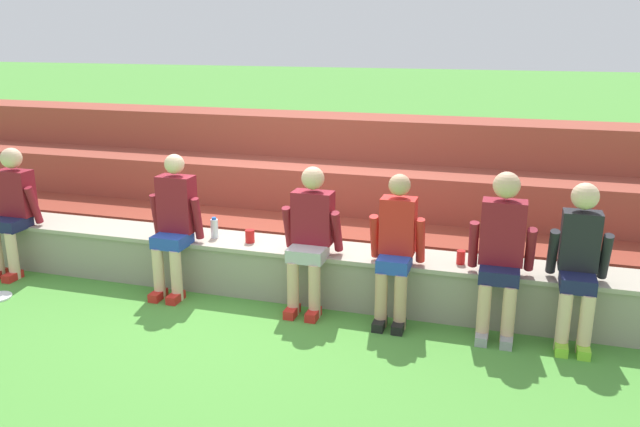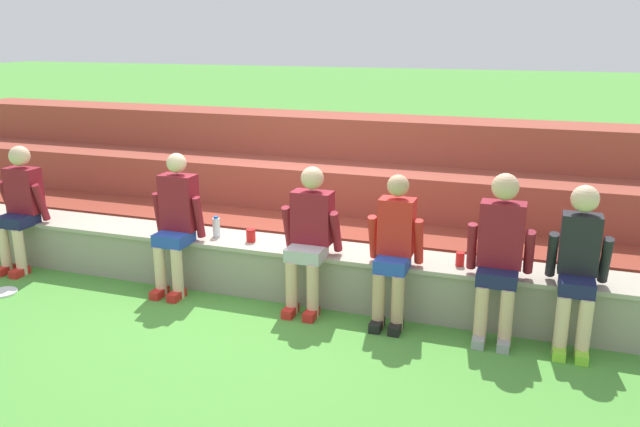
# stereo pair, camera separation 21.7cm
# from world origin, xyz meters

# --- Properties ---
(ground_plane) EXTENTS (80.00, 80.00, 0.00)m
(ground_plane) POSITION_xyz_m (0.00, 0.00, 0.00)
(ground_plane) COLOR #4C9338
(stone_seating_wall) EXTENTS (10.04, 0.55, 0.51)m
(stone_seating_wall) POSITION_xyz_m (0.00, 0.25, 0.27)
(stone_seating_wall) COLOR gray
(stone_seating_wall) RESTS_ON ground
(brick_bleachers) EXTENTS (11.16, 2.22, 1.49)m
(brick_bleachers) POSITION_xyz_m (0.00, 2.00, 0.58)
(brick_bleachers) COLOR maroon
(brick_bleachers) RESTS_ON ground
(person_far_left) EXTENTS (0.54, 0.53, 1.35)m
(person_far_left) POSITION_xyz_m (-2.75, -0.03, 0.72)
(person_far_left) COLOR beige
(person_far_left) RESTS_ON ground
(person_left_of_center) EXTENTS (0.53, 0.51, 1.38)m
(person_left_of_center) POSITION_xyz_m (-0.83, -0.02, 0.73)
(person_left_of_center) COLOR beige
(person_left_of_center) RESTS_ON ground
(person_center) EXTENTS (0.55, 0.54, 1.34)m
(person_center) POSITION_xyz_m (0.55, 0.01, 0.72)
(person_center) COLOR #DBAD89
(person_center) RESTS_ON ground
(person_right_of_center) EXTENTS (0.49, 0.50, 1.33)m
(person_right_of_center) POSITION_xyz_m (1.35, -0.03, 0.70)
(person_right_of_center) COLOR tan
(person_right_of_center) RESTS_ON ground
(person_far_right) EXTENTS (0.54, 0.51, 1.41)m
(person_far_right) POSITION_xyz_m (2.24, -0.02, 0.76)
(person_far_right) COLOR #DBAD89
(person_far_right) RESTS_ON ground
(person_rightmost_edge) EXTENTS (0.48, 0.55, 1.35)m
(person_rightmost_edge) POSITION_xyz_m (2.85, 0.00, 0.72)
(person_rightmost_edge) COLOR beige
(person_rightmost_edge) RESTS_ON ground
(water_bottle_center_gap) EXTENTS (0.07, 0.07, 0.21)m
(water_bottle_center_gap) POSITION_xyz_m (-0.54, 0.25, 0.61)
(water_bottle_center_gap) COLOR silver
(water_bottle_center_gap) RESTS_ON stone_seating_wall
(plastic_cup_right_end) EXTENTS (0.08, 0.08, 0.12)m
(plastic_cup_right_end) POSITION_xyz_m (1.90, 0.21, 0.57)
(plastic_cup_right_end) COLOR red
(plastic_cup_right_end) RESTS_ON stone_seating_wall
(plastic_cup_middle) EXTENTS (0.09, 0.09, 0.13)m
(plastic_cup_middle) POSITION_xyz_m (-0.14, 0.22, 0.57)
(plastic_cup_middle) COLOR red
(plastic_cup_middle) RESTS_ON stone_seating_wall
(frisbee) EXTENTS (0.27, 0.27, 0.02)m
(frisbee) POSITION_xyz_m (-2.46, -0.69, 0.01)
(frisbee) COLOR white
(frisbee) RESTS_ON ground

